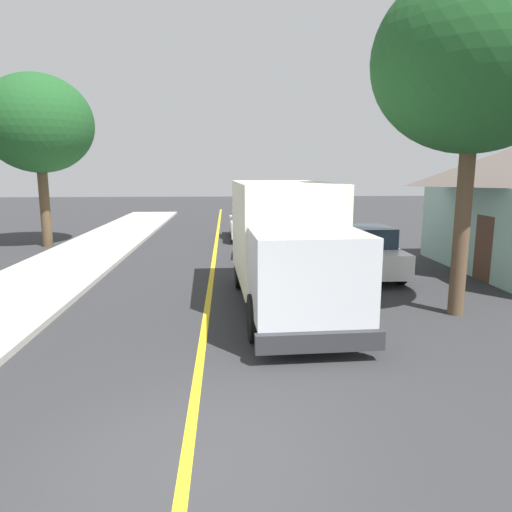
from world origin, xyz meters
TOP-DOWN VIEW (x-y plane):
  - ground_plane at (0.00, 0.00)m, footprint 120.00×120.00m
  - centre_line_yellow at (0.00, 10.00)m, footprint 0.16×56.00m
  - box_truck at (2.05, 6.80)m, footprint 2.70×7.27m
  - parked_car_near at (2.20, 13.09)m, footprint 1.95×4.46m
  - parked_car_mid at (1.62, 19.17)m, footprint 1.87×4.43m
  - parked_van_across at (5.20, 10.25)m, footprint 1.87×4.43m
  - street_tree_far_side at (6.16, 5.72)m, footprint 4.64×4.64m
  - street_tree_down_block at (-7.89, 17.14)m, footprint 4.85×4.85m

SIDE VIEW (x-z plane):
  - ground_plane at x=0.00m, z-range 0.00..0.00m
  - centre_line_yellow at x=0.00m, z-range 0.00..0.01m
  - parked_car_near at x=2.20m, z-range -0.04..1.63m
  - parked_car_mid at x=1.62m, z-range -0.04..1.63m
  - parked_van_across at x=5.20m, z-range -0.04..1.63m
  - box_truck at x=2.05m, z-range 0.17..3.37m
  - street_tree_down_block at x=-7.89m, z-range 1.68..9.45m
  - street_tree_far_side at x=6.16m, z-range 1.92..9.97m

